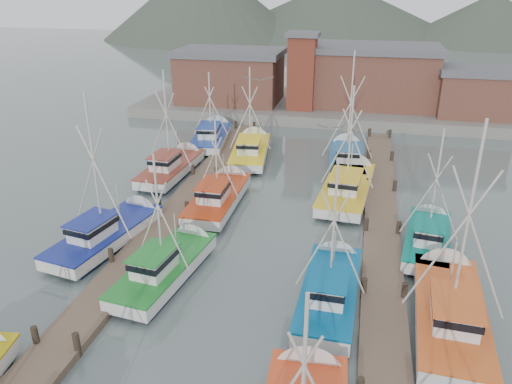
% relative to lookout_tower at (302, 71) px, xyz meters
% --- Properties ---
extents(ground, '(260.00, 260.00, 0.00)m').
position_rel_lookout_tower_xyz_m(ground, '(2.00, -33.00, -5.55)').
color(ground, '#445250').
rests_on(ground, ground).
extents(dock_left, '(2.30, 46.00, 1.50)m').
position_rel_lookout_tower_xyz_m(dock_left, '(-5.00, -28.96, -5.34)').
color(dock_left, brown).
rests_on(dock_left, ground).
extents(dock_right, '(2.30, 46.00, 1.50)m').
position_rel_lookout_tower_xyz_m(dock_right, '(9.00, -28.96, -5.34)').
color(dock_right, brown).
rests_on(dock_right, ground).
extents(quay, '(44.00, 16.00, 1.20)m').
position_rel_lookout_tower_xyz_m(quay, '(2.00, 4.00, -4.95)').
color(quay, gray).
rests_on(quay, ground).
extents(shed_left, '(12.72, 8.48, 6.20)m').
position_rel_lookout_tower_xyz_m(shed_left, '(-9.00, 2.00, -1.21)').
color(shed_left, brown).
rests_on(shed_left, quay).
extents(shed_center, '(14.84, 9.54, 6.90)m').
position_rel_lookout_tower_xyz_m(shed_center, '(8.00, 4.00, -0.86)').
color(shed_center, brown).
rests_on(shed_center, quay).
extents(shed_right, '(8.48, 6.36, 5.20)m').
position_rel_lookout_tower_xyz_m(shed_right, '(19.00, 1.00, -1.71)').
color(shed_right, brown).
rests_on(shed_right, quay).
extents(lookout_tower, '(3.60, 3.60, 8.50)m').
position_rel_lookout_tower_xyz_m(lookout_tower, '(0.00, 0.00, 0.00)').
color(lookout_tower, maroon).
rests_on(lookout_tower, quay).
extents(distant_hills, '(175.00, 140.00, 42.00)m').
position_rel_lookout_tower_xyz_m(distant_hills, '(-10.76, 89.59, -5.55)').
color(distant_hills, '#3B4338').
rests_on(distant_hills, ground).
extents(boat_4, '(3.66, 8.73, 7.99)m').
position_rel_lookout_tower_xyz_m(boat_4, '(-2.49, -35.10, -4.87)').
color(boat_4, black).
rests_on(boat_4, ground).
extents(boat_5, '(3.41, 8.67, 8.48)m').
position_rel_lookout_tower_xyz_m(boat_5, '(6.35, -35.37, -4.87)').
color(boat_5, black).
rests_on(boat_5, ground).
extents(boat_6, '(4.32, 9.38, 10.26)m').
position_rel_lookout_tower_xyz_m(boat_6, '(-7.47, -32.21, -4.86)').
color(boat_6, black).
rests_on(boat_6, ground).
extents(boat_7, '(4.44, 9.96, 11.02)m').
position_rel_lookout_tower_xyz_m(boat_7, '(12.02, -35.82, -4.86)').
color(boat_7, black).
rests_on(boat_7, ground).
extents(boat_8, '(3.05, 9.08, 7.34)m').
position_rel_lookout_tower_xyz_m(boat_8, '(-2.40, -25.35, -4.88)').
color(boat_8, black).
rests_on(boat_8, ground).
extents(boat_9, '(4.12, 10.55, 9.38)m').
position_rel_lookout_tower_xyz_m(boat_9, '(6.54, -21.47, -4.87)').
color(boat_9, black).
rests_on(boat_9, ground).
extents(boat_10, '(3.89, 9.03, 9.53)m').
position_rel_lookout_tower_xyz_m(boat_10, '(-7.94, -20.32, -4.86)').
color(boat_10, black).
rests_on(boat_10, ground).
extents(boat_11, '(3.50, 8.20, 8.26)m').
position_rel_lookout_tower_xyz_m(boat_11, '(11.69, -28.67, -4.87)').
color(boat_11, black).
rests_on(boat_11, ground).
extents(boat_12, '(4.12, 9.82, 9.13)m').
position_rel_lookout_tower_xyz_m(boat_12, '(-2.59, -14.67, -4.87)').
color(boat_12, black).
rests_on(boat_12, ground).
extents(boat_13, '(4.27, 9.63, 10.76)m').
position_rel_lookout_tower_xyz_m(boat_13, '(6.10, -15.02, -4.86)').
color(boat_13, black).
rests_on(boat_13, ground).
extents(boat_14, '(4.19, 9.76, 7.93)m').
position_rel_lookout_tower_xyz_m(boat_14, '(-7.37, -11.15, -4.87)').
color(boat_14, black).
rests_on(boat_14, ground).
extents(gull_near, '(1.55, 0.66, 0.24)m').
position_rel_lookout_tower_xyz_m(gull_near, '(2.18, -33.75, 5.20)').
color(gull_near, gray).
rests_on(gull_near, ground).
extents(gull_far, '(1.55, 0.64, 0.24)m').
position_rel_lookout_tower_xyz_m(gull_far, '(5.38, -28.73, 1.64)').
color(gull_far, gray).
rests_on(gull_far, ground).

